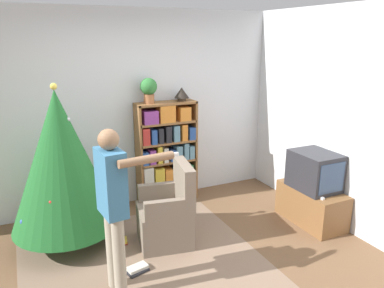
# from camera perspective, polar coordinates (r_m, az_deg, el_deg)

# --- Properties ---
(ground_plane) EXTENTS (14.00, 14.00, 0.00)m
(ground_plane) POSITION_cam_1_polar(r_m,az_deg,el_deg) (3.91, 0.20, -18.85)
(ground_plane) COLOR brown
(wall_back) EXTENTS (8.00, 0.10, 2.60)m
(wall_back) POSITION_cam_1_polar(r_m,az_deg,el_deg) (5.10, -9.12, 5.22)
(wall_back) COLOR silver
(wall_back) RESTS_ON ground_plane
(wall_right) EXTENTS (0.10, 8.00, 2.60)m
(wall_right) POSITION_cam_1_polar(r_m,az_deg,el_deg) (4.60, 24.15, 2.85)
(wall_right) COLOR silver
(wall_right) RESTS_ON ground_plane
(area_rug) EXTENTS (2.36, 2.16, 0.01)m
(area_rug) POSITION_cam_1_polar(r_m,az_deg,el_deg) (4.05, -7.35, -17.56)
(area_rug) COLOR #7F6651
(area_rug) RESTS_ON ground_plane
(bookshelf) EXTENTS (0.83, 0.27, 1.40)m
(bookshelf) POSITION_cam_1_polar(r_m,az_deg,el_deg) (5.17, -3.92, -1.36)
(bookshelf) COLOR brown
(bookshelf) RESTS_ON ground_plane
(tv_stand) EXTENTS (0.44, 0.86, 0.45)m
(tv_stand) POSITION_cam_1_polar(r_m,az_deg,el_deg) (4.93, 17.71, -8.87)
(tv_stand) COLOR brown
(tv_stand) RESTS_ON ground_plane
(television) EXTENTS (0.44, 0.56, 0.46)m
(television) POSITION_cam_1_polar(r_m,az_deg,el_deg) (4.76, 18.19, -3.91)
(television) COLOR #28282D
(television) RESTS_ON tv_stand
(game_remote) EXTENTS (0.04, 0.12, 0.02)m
(game_remote) POSITION_cam_1_polar(r_m,az_deg,el_deg) (4.59, 18.93, -7.68)
(game_remote) COLOR white
(game_remote) RESTS_ON tv_stand
(christmas_tree) EXTENTS (1.15, 1.15, 1.79)m
(christmas_tree) POSITION_cam_1_polar(r_m,az_deg,el_deg) (4.20, -19.32, -2.48)
(christmas_tree) COLOR #4C3323
(christmas_tree) RESTS_ON ground_plane
(armchair) EXTENTS (0.66, 0.65, 0.92)m
(armchair) POSITION_cam_1_polar(r_m,az_deg,el_deg) (4.24, -3.69, -10.84)
(armchair) COLOR #7A6B5B
(armchair) RESTS_ON ground_plane
(standing_person) EXTENTS (0.66, 0.47, 1.52)m
(standing_person) POSITION_cam_1_polar(r_m,az_deg,el_deg) (3.29, -11.88, -8.35)
(standing_person) COLOR #9E937F
(standing_person) RESTS_ON ground_plane
(potted_plant) EXTENTS (0.22, 0.22, 0.33)m
(potted_plant) POSITION_cam_1_polar(r_m,az_deg,el_deg) (4.91, -6.62, 8.38)
(potted_plant) COLOR #935B38
(potted_plant) RESTS_ON bookshelf
(table_lamp) EXTENTS (0.20, 0.20, 0.18)m
(table_lamp) POSITION_cam_1_polar(r_m,az_deg,el_deg) (5.08, -1.59, 7.73)
(table_lamp) COLOR #473828
(table_lamp) RESTS_ON bookshelf
(book_pile_near_tree) EXTENTS (0.20, 0.17, 0.06)m
(book_pile_near_tree) POSITION_cam_1_polar(r_m,az_deg,el_deg) (4.40, -11.03, -14.43)
(book_pile_near_tree) COLOR #B22D28
(book_pile_near_tree) RESTS_ON ground_plane
(book_pile_by_chair) EXTENTS (0.25, 0.20, 0.06)m
(book_pile_by_chair) POSITION_cam_1_polar(r_m,az_deg,el_deg) (3.94, -8.37, -18.35)
(book_pile_by_chair) COLOR #232328
(book_pile_by_chair) RESTS_ON ground_plane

